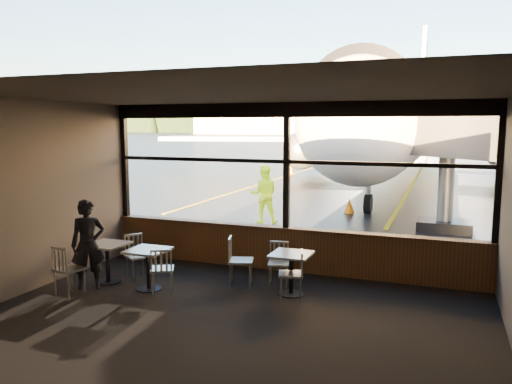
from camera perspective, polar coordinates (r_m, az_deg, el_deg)
The scene contains 32 objects.
ground_plane at distance 129.84m, azimuth 19.52°, elevation 5.73°, with size 520.00×520.00×0.00m, color black.
carpet_floor at distance 8.01m, azimuth -3.21°, elevation -14.57°, with size 8.00×6.00×0.01m, color black.
ceiling at distance 7.44m, azimuth -3.41°, elevation 11.22°, with size 8.00×6.00×0.04m, color #38332D.
wall_left at distance 9.84m, azimuth -25.09°, elevation -0.60°, with size 0.04×6.00×3.50m, color #524841.
wall_back at distance 5.00m, azimuth -17.57°, elevation -7.51°, with size 8.00×0.04×3.50m, color #524841.
window_sill at distance 10.55m, azimuth 3.44°, elevation -6.59°, with size 8.00×0.28×0.90m, color #4F2F18.
window_header at distance 10.24m, azimuth 3.57°, elevation 9.35°, with size 8.00×0.18×0.30m, color black.
mullion_left at distance 12.04m, azimuth -14.77°, elevation 3.36°, with size 0.12×0.12×2.60m, color black.
mullion_centre at distance 10.27m, azimuth 3.52°, elevation 2.92°, with size 0.12×0.12×2.60m, color black.
mullion_right at distance 9.85m, azimuth 26.05°, elevation 1.98°, with size 0.12×0.12×2.60m, color black.
window_transom at distance 10.26m, azimuth 3.53°, elevation 3.48°, with size 8.00×0.10×0.08m, color black.
airliner at distance 30.52m, azimuth 16.80°, elevation 12.42°, with size 31.66×38.00×11.61m, color white, non-canonical shape.
jet_bridge at distance 15.30m, azimuth 22.95°, elevation 4.65°, with size 9.05×11.06×4.83m, color #272729, non-canonical shape.
cafe_table_near at distance 9.10m, azimuth 4.04°, elevation -9.34°, with size 0.70×0.70×0.77m, color gray, non-canonical shape.
cafe_table_mid at distance 9.55m, azimuth -12.18°, elevation -8.66°, with size 0.70×0.70×0.77m, color #A09C93, non-canonical shape.
cafe_table_left at distance 10.18m, azimuth -16.58°, elevation -7.79°, with size 0.71×0.71×0.78m, color gray, non-canonical shape.
chair_near_e at distance 8.87m, azimuth 4.00°, elevation -9.42°, with size 0.48×0.48×0.88m, color #BBB6A9, non-canonical shape.
chair_near_w at distance 9.56m, azimuth -1.74°, elevation -7.93°, with size 0.52×0.52×0.95m, color #A9A599, non-canonical shape.
chair_near_n at distance 9.62m, azimuth 2.59°, elevation -8.21°, with size 0.45×0.45×0.83m, color beige, non-canonical shape.
chair_mid_s at distance 9.36m, azimuth -10.67°, elevation -8.69°, with size 0.46×0.46×0.85m, color beige, non-canonical shape.
chair_mid_w at distance 10.31m, azimuth -13.37°, elevation -7.19°, with size 0.48×0.48×0.88m, color #A9A498, non-canonical shape.
chair_left_s at distance 9.67m, azimuth -20.54°, elevation -8.31°, with size 0.50×0.50×0.92m, color #B2AEA1, non-canonical shape.
passenger at distance 9.82m, azimuth -18.64°, elevation -5.71°, with size 0.61×0.40×1.68m, color black.
ground_crew at distance 15.66m, azimuth 0.90°, elevation -0.25°, with size 0.88×0.69×1.81m, color #BFF219.
cone_nose at distance 17.81m, azimuth 10.61°, elevation -1.55°, with size 0.37×0.37×0.51m, color #F03E07.
cone_wing at distance 32.20m, azimuth 3.99°, elevation 2.58°, with size 0.39×0.39×0.54m, color #E83B07.
hangar_left at distance 203.36m, azimuth -0.29°, elevation 8.19°, with size 45.00×18.00×11.00m, color silver, non-canonical shape.
hangar_mid at distance 194.81m, azimuth 20.05°, elevation 7.63°, with size 38.00×15.00×10.00m, color silver, non-canonical shape.
fuel_tank_a at distance 194.60m, azimuth 11.08°, elevation 7.35°, with size 8.00×8.00×6.00m, color silver.
fuel_tank_b at distance 193.15m, azimuth 14.02°, elevation 7.27°, with size 8.00×8.00×6.00m, color silver.
fuel_tank_c at distance 192.22m, azimuth 17.01°, elevation 7.16°, with size 8.00×8.00×6.00m, color silver.
treeline at distance 219.81m, azimuth 20.16°, elevation 7.82°, with size 360.00×3.00×12.00m, color black.
Camera 1 is at (3.03, -9.77, 3.02)m, focal length 35.00 mm.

